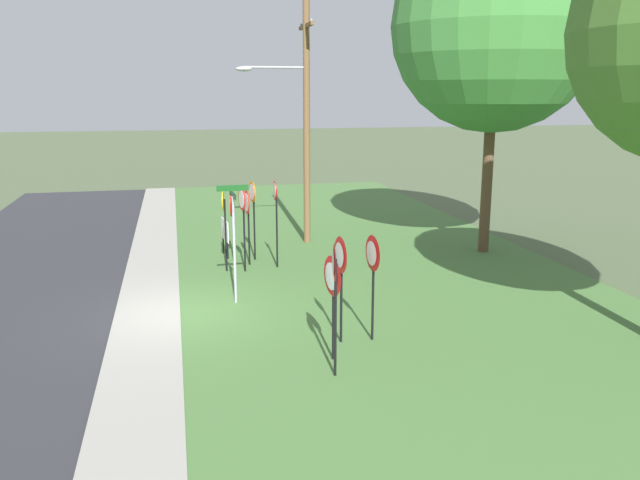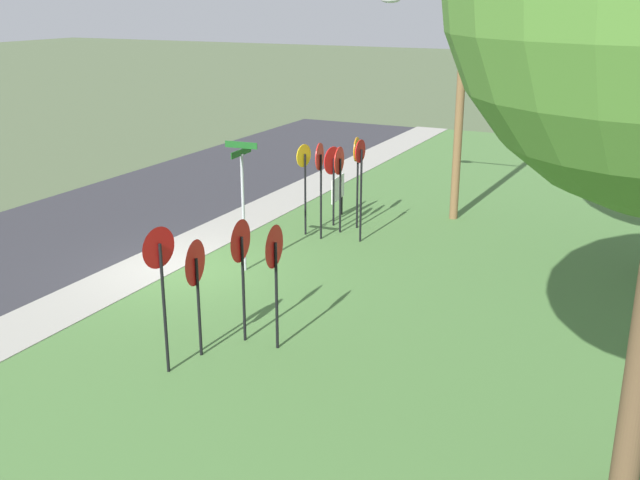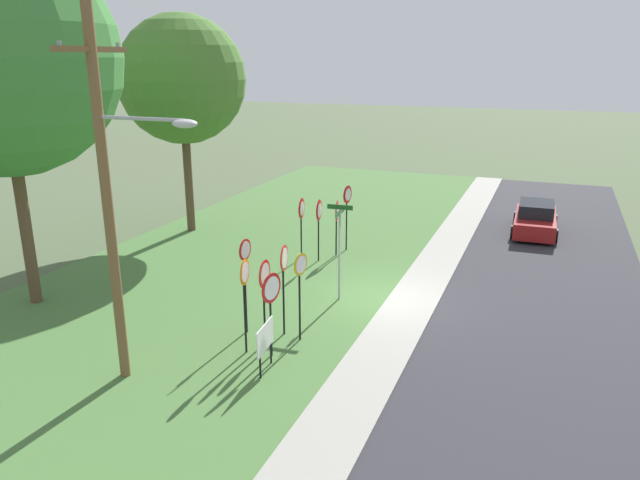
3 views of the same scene
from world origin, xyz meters
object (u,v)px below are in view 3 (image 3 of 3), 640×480
Objects in this scene: stop_sign_near_right at (300,279)px; yield_sign_far_right at (348,202)px; stop_sign_far_left at (245,267)px; street_name_post at (340,244)px; stop_sign_far_center at (284,270)px; stop_sign_near_left at (245,286)px; notice_board at (265,340)px; stop_sign_far_right at (271,296)px; oak_tree_left at (0,58)px; yield_sign_near_left at (337,215)px; yield_sign_far_left at (302,214)px; oak_tree_right at (182,80)px; stop_sign_center_tall at (265,284)px; yield_sign_near_right at (319,215)px; utility_pole at (112,188)px; parked_sedan_distant at (535,219)px.

stop_sign_near_right is 8.20m from yield_sign_far_right.
stop_sign_far_left is at bearing -172.12° from yield_sign_far_right.
stop_sign_far_center is at bearing 165.48° from street_name_post.
stop_sign_near_right is at bearing -50.36° from stop_sign_near_left.
street_name_post reaches higher than notice_board.
oak_tree_left is (0.51, 8.60, 5.77)m from stop_sign_far_right.
yield_sign_near_left is 0.92× the size of yield_sign_far_left.
notice_board is 14.59m from oak_tree_right.
stop_sign_far_right is 1.83× the size of notice_board.
stop_sign_far_center is 6.63m from yield_sign_far_left.
stop_sign_far_right is 0.95× the size of yield_sign_far_left.
stop_sign_center_tall reaches higher than yield_sign_near_right.
yield_sign_near_right is 1.92× the size of notice_board.
stop_sign_far_left reaches higher than stop_sign_near_left.
stop_sign_far_left is at bearing 94.23° from stop_sign_far_center.
yield_sign_near_right is at bearing 4.44° from stop_sign_center_tall.
oak_tree_right is (8.12, 8.38, 4.65)m from stop_sign_far_center.
yield_sign_near_right is 0.91× the size of yield_sign_far_right.
stop_sign_far_left is (-0.10, 1.60, 0.16)m from stop_sign_near_right.
stop_sign_near_left is 0.30× the size of utility_pole.
stop_sign_near_right reaches higher than yield_sign_near_right.
oak_tree_right reaches higher than stop_sign_far_center.
yield_sign_far_left is at bearing -41.54° from oak_tree_left.
stop_sign_far_right is (-1.27, -0.23, -0.25)m from stop_sign_far_center.
street_name_post reaches higher than stop_sign_far_center.
stop_sign_near_left is 4.45m from street_name_post.
oak_tree_left is at bearing 85.52° from stop_sign_far_center.
parked_sedan_distant is (13.57, -5.49, -1.18)m from stop_sign_near_right.
stop_sign_near_left is at bearing -168.43° from yield_sign_far_right.
stop_sign_far_center is at bearing -29.02° from stop_sign_near_left.
stop_sign_far_center reaches higher than yield_sign_near_right.
stop_sign_near_right is at bearing 156.58° from parked_sedan_distant.
oak_tree_right is at bearing 97.41° from yield_sign_far_right.
yield_sign_far_right is (8.17, -0.16, 0.03)m from stop_sign_far_left.
stop_sign_far_right is 1.13m from notice_board.
yield_sign_far_right is (8.66, 0.67, 0.22)m from stop_sign_center_tall.
stop_sign_near_left is 1.43m from stop_sign_far_center.
utility_pole reaches higher than yield_sign_far_left.
parked_sedan_distant is at bearing -11.78° from stop_sign_far_right.
stop_sign_near_left is at bearing 148.47° from stop_sign_near_right.
stop_sign_far_left is 3.61m from street_name_post.
street_name_post reaches higher than stop_sign_near_left.
yield_sign_near_right is 1.00× the size of yield_sign_far_left.
stop_sign_far_right is at bearing -137.50° from oak_tree_right.
stop_sign_near_right is at bearing -85.27° from stop_sign_far_left.
yield_sign_near_left is at bearing 130.16° from parked_sedan_distant.
stop_sign_near_left is at bearing -140.16° from oak_tree_right.
utility_pole is (-3.22, 1.47, 2.73)m from stop_sign_far_left.
yield_sign_near_left is 1.77× the size of notice_board.
yield_sign_near_right is (6.41, 1.99, 0.00)m from stop_sign_near_right.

